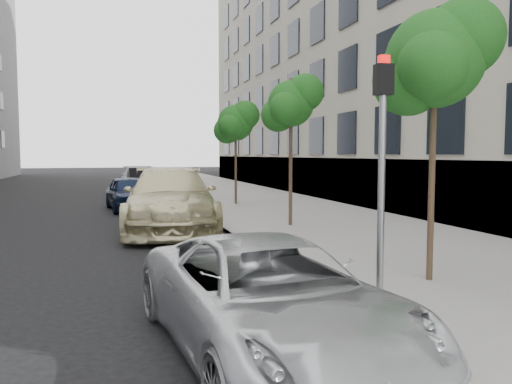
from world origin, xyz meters
name	(u,v)px	position (x,y,z in m)	size (l,w,h in m)	color
ground	(268,342)	(0.00, 0.00, 0.00)	(160.00, 160.00, 0.00)	black
sidewalk	(216,189)	(4.30, 24.00, 0.07)	(6.40, 72.00, 0.14)	gray
curb	(163,190)	(1.18, 24.00, 0.07)	(0.15, 72.00, 0.14)	#9E9B93
tree_near	(436,59)	(3.23, 1.50, 3.64)	(1.83, 1.63, 4.41)	#38281C
tree_mid	(292,104)	(3.23, 8.00, 3.58)	(1.66, 1.46, 4.26)	#38281C
tree_far	(236,123)	(3.23, 14.50, 3.45)	(1.78, 1.58, 4.19)	#38281C
signal_pole	(382,149)	(1.94, 0.88, 2.24)	(0.25, 0.20, 3.37)	#939699
minivan	(269,298)	(-0.10, -0.32, 0.62)	(2.06, 4.46, 1.24)	silver
suv	(170,199)	(-0.10, 8.92, 0.89)	(2.49, 6.12, 1.78)	beige
sedan_blue	(130,193)	(-1.03, 14.53, 0.67)	(1.57, 3.91, 1.33)	black
sedan_black	(146,183)	(-0.10, 19.36, 0.75)	(1.59, 4.55, 1.50)	black
sedan_rear	(140,178)	(-0.10, 24.76, 0.73)	(2.06, 5.06, 1.47)	#9D9EA4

